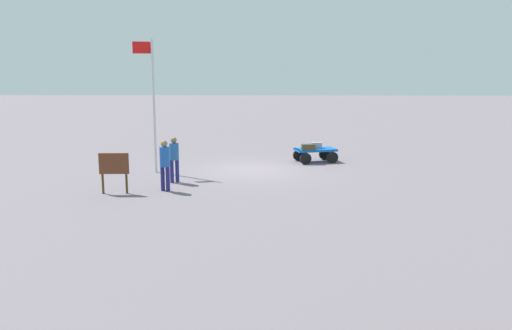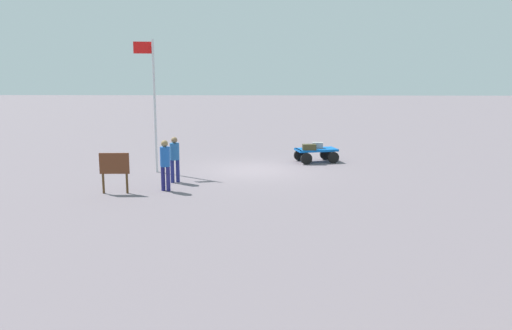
# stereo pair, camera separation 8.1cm
# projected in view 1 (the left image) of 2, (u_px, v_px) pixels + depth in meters

# --- Properties ---
(ground_plane) EXTENTS (120.00, 120.00, 0.00)m
(ground_plane) POSITION_uv_depth(u_px,v_px,m) (253.00, 170.00, 22.28)
(ground_plane) COLOR slate
(luggage_cart) EXTENTS (2.01, 1.52, 0.62)m
(luggage_cart) POSITION_uv_depth(u_px,v_px,m) (315.00, 152.00, 24.10)
(luggage_cart) COLOR blue
(luggage_cart) RESTS_ON ground
(suitcase_tan) EXTENTS (0.62, 0.35, 0.26)m
(suitcase_tan) POSITION_uv_depth(u_px,v_px,m) (308.00, 147.00, 23.65)
(suitcase_tan) COLOR #3B3820
(suitcase_tan) RESTS_ON luggage_cart
(suitcase_grey) EXTENTS (0.49, 0.36, 0.27)m
(suitcase_grey) POSITION_uv_depth(u_px,v_px,m) (317.00, 145.00, 24.15)
(suitcase_grey) COLOR gray
(suitcase_grey) RESTS_ON luggage_cart
(worker_lead) EXTENTS (0.43, 0.43, 1.78)m
(worker_lead) POSITION_uv_depth(u_px,v_px,m) (165.00, 161.00, 18.33)
(worker_lead) COLOR navy
(worker_lead) RESTS_ON ground
(worker_trailing) EXTENTS (0.44, 0.44, 1.71)m
(worker_trailing) POSITION_uv_depth(u_px,v_px,m) (174.00, 156.00, 19.69)
(worker_trailing) COLOR navy
(worker_trailing) RESTS_ON ground
(flagpole) EXTENTS (0.81, 0.19, 5.34)m
(flagpole) POSITION_uv_depth(u_px,v_px,m) (152.00, 98.00, 21.29)
(flagpole) COLOR silver
(flagpole) RESTS_ON ground
(signboard) EXTENTS (1.01, 0.11, 1.40)m
(signboard) POSITION_uv_depth(u_px,v_px,m) (114.00, 167.00, 17.97)
(signboard) COLOR #4C3319
(signboard) RESTS_ON ground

